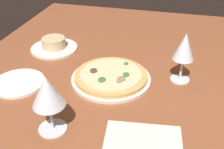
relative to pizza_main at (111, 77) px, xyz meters
The scene contains 7 objects.
dining_table 4.31cm from the pizza_main, 153.12° to the right, with size 150.00×110.00×4.00cm, color brown.
pizza_main is the anchor object (origin of this frame).
ramekin_on_saucer 32.58cm from the pizza_main, 59.28° to the left, with size 18.73×18.73×4.86cm.
wine_glass_far 25.37cm from the pizza_main, 75.68° to the right, with size 6.92×6.92×16.86cm.
wine_glass_near 30.00cm from the pizza_main, 161.48° to the left, with size 8.26×8.26×16.29cm.
side_plate 30.32cm from the pizza_main, 108.88° to the left, with size 16.92×16.92×0.90cm, color white.
paper_menu 28.71cm from the pizza_main, 149.37° to the right, with size 11.47×19.33×0.30cm, color silver.
Camera 1 is at (-72.99, -18.13, 54.71)cm, focal length 44.50 mm.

